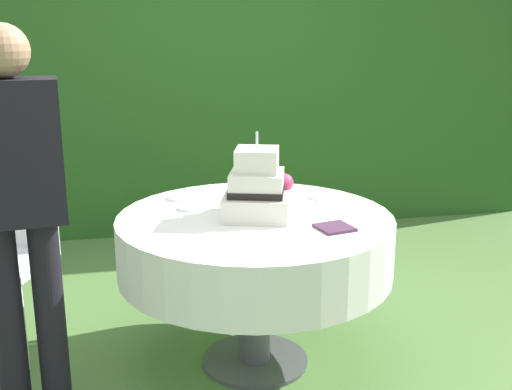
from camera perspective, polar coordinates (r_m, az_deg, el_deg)
ground_plane at (r=3.19m, az=-0.07°, el=-14.79°), size 20.00×20.00×0.00m
foliage_hedge at (r=5.03m, az=-5.59°, el=13.48°), size 5.47×0.52×2.89m
cake_table at (r=2.93m, az=-0.08°, el=-4.47°), size 1.27×1.27×0.75m
wedding_cake at (r=2.85m, az=0.16°, el=0.51°), size 0.37×0.37×0.39m
serving_plate_near at (r=3.01m, az=-6.09°, el=-1.17°), size 0.10×0.10×0.01m
serving_plate_far at (r=3.19m, az=-6.99°, el=-0.26°), size 0.11×0.11×0.01m
serving_plate_left at (r=3.20m, az=6.02°, el=-0.16°), size 0.13×0.13×0.01m
napkin_stack at (r=2.73m, az=7.08°, el=-2.93°), size 0.17×0.17×0.01m
garden_chair at (r=3.37m, az=-21.21°, el=-4.13°), size 0.52×0.52×0.89m
standing_person at (r=2.60m, az=-20.67°, el=-0.66°), size 0.38×0.24×1.60m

